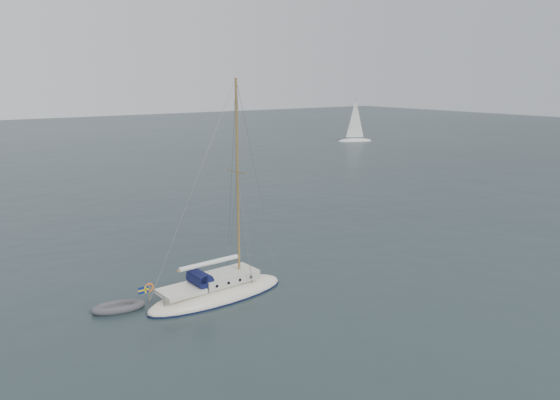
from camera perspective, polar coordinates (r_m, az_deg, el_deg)
ground at (r=31.30m, az=0.98°, el=-9.42°), size 300.00×300.00×0.00m
sailboat at (r=30.18m, az=-6.59°, el=-8.46°), size 8.65×2.59×12.31m
dinghy at (r=29.93m, az=-16.52°, el=-10.68°), size 2.74×1.24×0.39m
distant_yacht_b at (r=104.34m, az=7.87°, el=8.11°), size 6.57×3.51×8.71m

